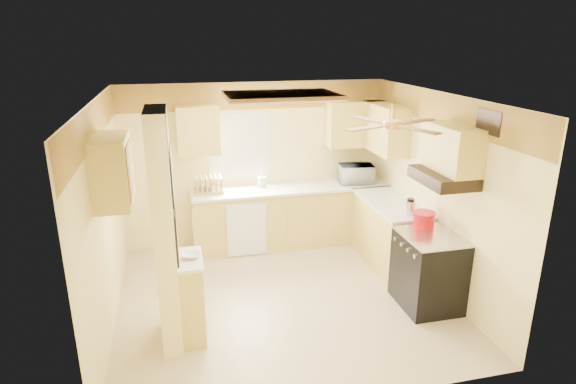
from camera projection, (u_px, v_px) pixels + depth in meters
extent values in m
plane|color=beige|center=(283.00, 298.00, 6.06)|extent=(4.00, 4.00, 0.00)
plane|color=white|center=(282.00, 97.00, 5.28)|extent=(4.00, 4.00, 0.00)
plane|color=#FFE99B|center=(255.00, 164.00, 7.43)|extent=(4.00, 0.00, 4.00)
plane|color=#FFE99B|center=(334.00, 280.00, 3.92)|extent=(4.00, 0.00, 4.00)
plane|color=#FFE99B|center=(104.00, 219.00, 5.23)|extent=(0.00, 3.80, 3.80)
plane|color=#FFE99B|center=(436.00, 192.00, 6.11)|extent=(0.00, 3.80, 3.80)
cube|color=gold|center=(254.00, 96.00, 7.08)|extent=(4.00, 0.02, 0.40)
cube|color=#FFE99B|center=(165.00, 233.00, 4.87)|extent=(0.20, 0.70, 2.50)
cube|color=#E0C95A|center=(192.00, 299.00, 5.16)|extent=(0.25, 0.55, 0.90)
cube|color=white|center=(189.00, 260.00, 5.02)|extent=(0.28, 0.58, 0.04)
cube|color=#E0C95A|center=(291.00, 217.00, 7.51)|extent=(3.00, 0.60, 0.90)
cube|color=#E0C95A|center=(390.00, 234.00, 6.85)|extent=(0.60, 1.40, 0.90)
cube|color=white|center=(291.00, 188.00, 7.36)|extent=(3.04, 0.64, 0.04)
cube|color=white|center=(391.00, 203.00, 6.70)|extent=(0.64, 1.44, 0.04)
cube|color=white|center=(247.00, 230.00, 7.06)|extent=(0.58, 0.02, 0.80)
cube|color=white|center=(239.00, 146.00, 7.27)|extent=(0.92, 0.02, 1.02)
cube|color=white|center=(239.00, 146.00, 7.27)|extent=(0.80, 0.02, 0.90)
cube|color=#E0C95A|center=(198.00, 130.00, 6.89)|extent=(0.60, 0.35, 0.70)
cube|color=#E0C95A|center=(355.00, 124.00, 7.42)|extent=(0.90, 0.35, 0.70)
cube|color=#E0C95A|center=(385.00, 128.00, 7.04)|extent=(0.35, 1.00, 0.70)
cube|color=#E0C95A|center=(112.00, 171.00, 4.85)|extent=(0.35, 0.75, 0.70)
cube|color=#E0C95A|center=(453.00, 149.00, 5.35)|extent=(0.35, 0.76, 0.52)
cube|color=black|center=(428.00, 271.00, 5.78)|extent=(0.65, 0.76, 0.90)
cube|color=silver|center=(432.00, 236.00, 5.64)|extent=(0.66, 0.77, 0.02)
cylinder|color=silver|center=(415.00, 256.00, 5.37)|extent=(0.03, 0.05, 0.05)
cylinder|color=silver|center=(408.00, 250.00, 5.53)|extent=(0.03, 0.05, 0.05)
cylinder|color=silver|center=(402.00, 244.00, 5.67)|extent=(0.03, 0.05, 0.05)
cylinder|color=silver|center=(396.00, 239.00, 5.83)|extent=(0.03, 0.05, 0.05)
cube|color=black|center=(443.00, 178.00, 5.43)|extent=(0.50, 0.76, 0.14)
cube|color=black|center=(171.00, 175.00, 4.70)|extent=(0.02, 0.42, 0.57)
cube|color=white|center=(172.00, 175.00, 4.71)|extent=(0.01, 0.37, 0.52)
cube|color=black|center=(176.00, 236.00, 4.91)|extent=(0.02, 0.42, 0.57)
cube|color=yellow|center=(177.00, 236.00, 4.91)|extent=(0.01, 0.37, 0.52)
cube|color=brown|center=(281.00, 96.00, 5.78)|extent=(1.35, 0.95, 0.06)
cube|color=white|center=(281.00, 98.00, 5.79)|extent=(1.15, 0.75, 0.02)
cylinder|color=gold|center=(393.00, 111.00, 4.88)|extent=(0.04, 0.04, 0.16)
cylinder|color=gold|center=(392.00, 125.00, 4.93)|extent=(0.18, 0.18, 0.08)
cube|color=brown|center=(414.00, 122.00, 5.09)|extent=(0.55, 0.28, 0.01)
cube|color=brown|center=(371.00, 120.00, 5.18)|extent=(0.28, 0.55, 0.01)
cube|color=brown|center=(369.00, 128.00, 4.76)|extent=(0.55, 0.28, 0.01)
cube|color=brown|center=(416.00, 129.00, 4.67)|extent=(0.28, 0.55, 0.01)
cube|color=black|center=(489.00, 122.00, 4.95)|extent=(0.02, 0.40, 0.25)
imported|color=white|center=(356.00, 174.00, 7.53)|extent=(0.57, 0.42, 0.29)
imported|color=white|center=(191.00, 255.00, 5.02)|extent=(0.21, 0.21, 0.05)
cylinder|color=red|center=(423.00, 220.00, 5.87)|extent=(0.26, 0.26, 0.17)
cylinder|color=red|center=(424.00, 213.00, 5.85)|extent=(0.28, 0.28, 0.02)
cylinder|color=silver|center=(410.00, 208.00, 6.20)|extent=(0.14, 0.14, 0.19)
cylinder|color=black|center=(411.00, 200.00, 6.17)|extent=(0.09, 0.09, 0.03)
cube|color=tan|center=(209.00, 191.00, 7.11)|extent=(0.42, 0.31, 0.04)
cube|color=tan|center=(197.00, 185.00, 7.04)|extent=(0.02, 0.28, 0.24)
cube|color=tan|center=(202.00, 185.00, 7.05)|extent=(0.02, 0.28, 0.24)
cube|color=tan|center=(207.00, 185.00, 7.07)|extent=(0.02, 0.28, 0.24)
cube|color=tan|center=(211.00, 184.00, 7.08)|extent=(0.02, 0.28, 0.24)
cube|color=tan|center=(216.00, 184.00, 7.10)|extent=(0.02, 0.28, 0.24)
cube|color=tan|center=(221.00, 184.00, 7.11)|extent=(0.02, 0.28, 0.24)
cylinder|color=white|center=(202.00, 185.00, 7.05)|extent=(0.02, 0.24, 0.24)
cylinder|color=white|center=(211.00, 184.00, 7.08)|extent=(0.02, 0.24, 0.24)
cylinder|color=white|center=(262.00, 182.00, 7.33)|extent=(0.12, 0.12, 0.16)
cylinder|color=tan|center=(263.00, 179.00, 7.32)|extent=(0.01, 0.01, 0.25)
cylinder|color=tan|center=(262.00, 179.00, 7.33)|extent=(0.01, 0.01, 0.25)
cylinder|color=tan|center=(260.00, 179.00, 7.31)|extent=(0.01, 0.01, 0.25)
cylinder|color=tan|center=(262.00, 180.00, 7.29)|extent=(0.01, 0.01, 0.25)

